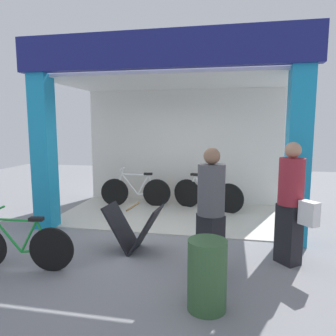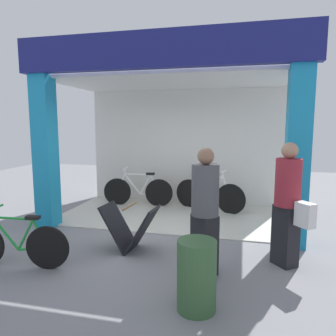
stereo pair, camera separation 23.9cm
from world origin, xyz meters
The scene contains 9 objects.
ground_plane centered at (0.00, 0.00, 0.00)m, with size 17.90×17.90×0.00m, color gray.
shop_facade centered at (0.00, 1.38, 1.91)m, with size 5.15×2.90×3.54m.
bicycle_inside_0 centered at (-1.06, 1.90, 0.38)m, with size 1.72×0.47×0.95m.
bicycle_inside_1 centered at (0.70, 1.85, 0.39)m, with size 1.67×0.66×0.97m.
bicycle_parked_0 centered at (-1.63, -1.77, 0.34)m, with size 1.56×0.43×0.86m.
sandwich_board_sign centered at (-0.28, -0.81, 0.37)m, with size 0.92×0.58×0.75m.
pedestrian_1 centered at (2.08, -0.82, 0.91)m, with size 0.58×0.64×1.77m.
pedestrian_2 centered at (0.97, -1.32, 0.89)m, with size 0.52×0.52×1.71m.
trash_bin centered at (0.99, -2.20, 0.39)m, with size 0.43×0.43×0.78m, color #335933.
Camera 1 is at (1.21, -5.47, 2.01)m, focal length 33.89 mm.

